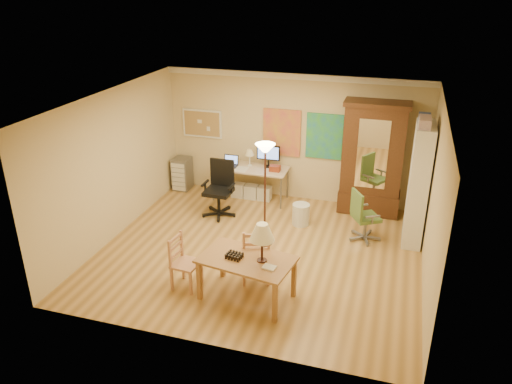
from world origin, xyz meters
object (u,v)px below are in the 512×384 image
(office_chair_black, at_px, (219,201))
(computer_desk, at_px, (252,180))
(dining_table, at_px, (252,252))
(armoire, at_px, (372,166))
(office_chair_green, at_px, (363,227))
(bookshelf, at_px, (418,185))

(office_chair_black, bearing_deg, computer_desk, 67.18)
(computer_desk, distance_m, office_chair_black, 1.04)
(dining_table, relative_size, armoire, 0.64)
(dining_table, bearing_deg, armoire, 68.83)
(computer_desk, height_order, office_chair_green, computer_desk)
(office_chair_black, bearing_deg, office_chair_green, -4.20)
(dining_table, height_order, office_chair_black, dining_table)
(computer_desk, height_order, armoire, armoire)
(dining_table, xyz_separation_m, computer_desk, (-1.08, 3.50, -0.37))
(computer_desk, bearing_deg, office_chair_black, -112.82)
(office_chair_green, relative_size, armoire, 0.42)
(dining_table, height_order, armoire, armoire)
(computer_desk, bearing_deg, armoire, 1.90)
(office_chair_green, relative_size, bookshelf, 0.44)
(office_chair_green, bearing_deg, armoire, 90.93)
(dining_table, distance_m, office_chair_black, 3.00)
(office_chair_black, xyz_separation_m, armoire, (2.88, 1.04, 0.70))
(office_chair_black, height_order, office_chair_green, office_chair_black)
(dining_table, bearing_deg, computer_desk, 107.19)
(office_chair_black, distance_m, office_chair_green, 2.90)
(dining_table, height_order, bookshelf, bookshelf)
(dining_table, distance_m, office_chair_green, 2.79)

